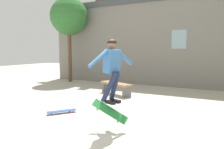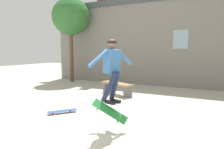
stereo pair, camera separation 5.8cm
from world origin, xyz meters
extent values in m
plane|color=beige|center=(0.00, 0.00, 0.00)|extent=(40.00, 40.00, 0.00)
cube|color=gray|center=(0.00, 7.47, 2.12)|extent=(13.43, 0.40, 4.24)
cube|color=#99B7C6|center=(0.72, 7.26, 2.34)|extent=(0.70, 0.02, 0.90)
cylinder|color=brown|center=(-5.24, 6.47, 1.47)|extent=(0.21, 0.21, 2.94)
sphere|color=#337033|center=(-5.24, 6.47, 3.73)|extent=(2.11, 2.11, 2.11)
cube|color=#99754C|center=(-1.22, 4.34, 0.45)|extent=(1.63, 1.06, 0.08)
cube|color=slate|center=(-1.83, 4.63, 0.21)|extent=(0.26, 0.39, 0.41)
cube|color=slate|center=(-0.60, 4.06, 0.21)|extent=(0.26, 0.39, 0.41)
cube|color=teal|center=(0.48, 0.72, 1.58)|extent=(0.36, 0.41, 0.54)
sphere|color=brown|center=(0.48, 0.72, 1.96)|extent=(0.26, 0.26, 0.21)
ellipsoid|color=black|center=(0.48, 0.72, 2.00)|extent=(0.28, 0.28, 0.12)
cylinder|color=#1E2847|center=(0.51, 0.80, 1.00)|extent=(0.40, 0.32, 0.73)
cube|color=black|center=(0.54, 0.79, 0.66)|extent=(0.28, 0.17, 0.07)
cylinder|color=#1E2847|center=(0.46, 0.64, 1.00)|extent=(0.45, 0.14, 0.73)
cube|color=black|center=(0.48, 0.63, 0.66)|extent=(0.28, 0.17, 0.07)
cylinder|color=teal|center=(0.60, 1.10, 1.66)|extent=(0.24, 0.55, 0.39)
cylinder|color=teal|center=(0.36, 0.34, 1.66)|extent=(0.24, 0.55, 0.39)
cube|color=#237F38|center=(0.48, 0.62, 0.45)|extent=(0.79, 0.32, 0.53)
cylinder|color=green|center=(0.70, 0.78, 0.36)|extent=(0.07, 0.05, 0.07)
cylinder|color=green|center=(0.67, 0.61, 0.24)|extent=(0.07, 0.05, 0.07)
cylinder|color=green|center=(0.24, 0.68, 0.61)|extent=(0.07, 0.05, 0.07)
cylinder|color=green|center=(0.21, 0.52, 0.49)|extent=(0.07, 0.05, 0.07)
cube|color=#2D519E|center=(-1.41, 1.19, 0.07)|extent=(0.65, 0.78, 0.02)
cylinder|color=#DB3D33|center=(-1.33, 1.46, 0.03)|extent=(0.05, 0.05, 0.05)
cylinder|color=#DB3D33|center=(-1.18, 1.34, 0.03)|extent=(0.05, 0.05, 0.05)
cylinder|color=#DB3D33|center=(-1.64, 1.04, 0.03)|extent=(0.05, 0.05, 0.05)
cylinder|color=#DB3D33|center=(-1.49, 0.92, 0.03)|extent=(0.05, 0.05, 0.05)
camera|label=1|loc=(2.72, -3.61, 1.83)|focal=35.00mm
camera|label=2|loc=(2.77, -3.59, 1.83)|focal=35.00mm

